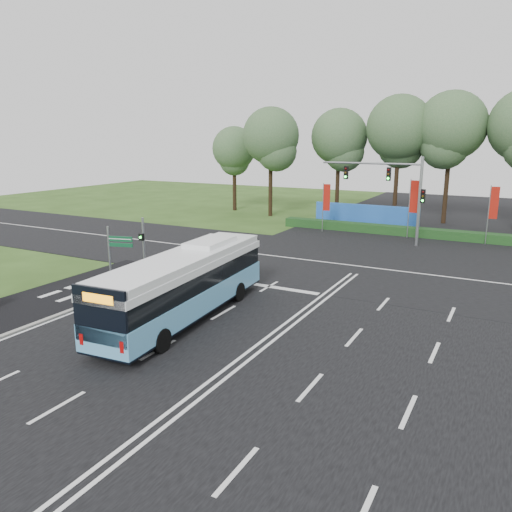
{
  "coord_description": "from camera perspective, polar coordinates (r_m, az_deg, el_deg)",
  "views": [
    {
      "loc": [
        9.0,
        -19.64,
        8.38
      ],
      "look_at": [
        -2.55,
        2.0,
        2.56
      ],
      "focal_mm": 35.0,
      "sensor_mm": 36.0,
      "label": 1
    }
  ],
  "objects": [
    {
      "name": "blue_hoarding",
      "position": [
        48.96,
        12.42,
        4.48
      ],
      "size": [
        10.0,
        0.3,
        2.2
      ],
      "primitive_type": "cube",
      "color": "blue",
      "rests_on": "ground"
    },
    {
      "name": "pedestrian_signal",
      "position": [
        31.21,
        -12.75,
        1.24
      ],
      "size": [
        0.3,
        0.43,
        3.69
      ],
      "rotation": [
        0.0,
        0.0,
        0.04
      ],
      "color": "gray",
      "rests_on": "ground"
    },
    {
      "name": "traffic_light_gantry",
      "position": [
        41.26,
        15.82,
        7.67
      ],
      "size": [
        8.41,
        0.28,
        7.0
      ],
      "color": "gray",
      "rests_on": "ground"
    },
    {
      "name": "banner_flag_right",
      "position": [
        43.81,
        25.41,
        5.13
      ],
      "size": [
        0.69,
        0.23,
        4.77
      ],
      "rotation": [
        0.0,
        0.0,
        0.27
      ],
      "color": "gray",
      "rests_on": "ground"
    },
    {
      "name": "ground",
      "position": [
        23.17,
        3.27,
        -7.88
      ],
      "size": [
        120.0,
        120.0,
        0.0
      ],
      "primitive_type": "plane",
      "color": "#2E4C19",
      "rests_on": "ground"
    },
    {
      "name": "road_cross",
      "position": [
        33.94,
        11.83,
        -1.2
      ],
      "size": [
        120.0,
        14.0,
        0.05
      ],
      "primitive_type": "cube",
      "color": "black",
      "rests_on": "ground"
    },
    {
      "name": "street_sign",
      "position": [
        28.08,
        -15.84,
        0.5
      ],
      "size": [
        1.43,
        0.45,
        3.76
      ],
      "rotation": [
        0.0,
        0.0,
        0.26
      ],
      "color": "gray",
      "rests_on": "ground"
    },
    {
      "name": "kerb_strip",
      "position": [
        26.67,
        -19.86,
        -5.67
      ],
      "size": [
        0.25,
        18.0,
        0.12
      ],
      "primitive_type": "cube",
      "color": "gray",
      "rests_on": "ground"
    },
    {
      "name": "banner_flag_mid",
      "position": [
        44.06,
        17.46,
        6.08
      ],
      "size": [
        0.74,
        0.21,
        5.06
      ],
      "rotation": [
        0.0,
        0.0,
        -0.21
      ],
      "color": "gray",
      "rests_on": "ground"
    },
    {
      "name": "banner_flag_left",
      "position": [
        45.63,
        7.97,
        6.33
      ],
      "size": [
        0.65,
        0.19,
        4.46
      ],
      "rotation": [
        0.0,
        0.0,
        0.22
      ],
      "color": "gray",
      "rests_on": "ground"
    },
    {
      "name": "eucalyptus_row",
      "position": [
        52.28,
        20.34,
        13.1
      ],
      "size": [
        47.37,
        10.05,
        12.87
      ],
      "color": "black",
      "rests_on": "ground"
    },
    {
      "name": "bike_path",
      "position": [
        28.44,
        -23.13,
        -4.84
      ],
      "size": [
        5.0,
        18.0,
        0.06
      ],
      "primitive_type": "cube",
      "color": "black",
      "rests_on": "ground"
    },
    {
      "name": "city_bus",
      "position": [
        23.61,
        -8.08,
        -3.22
      ],
      "size": [
        3.34,
        11.94,
        3.39
      ],
      "rotation": [
        0.0,
        0.0,
        0.08
      ],
      "color": "#5BA4D4",
      "rests_on": "ground"
    },
    {
      "name": "road_main",
      "position": [
        23.17,
        3.27,
        -7.84
      ],
      "size": [
        20.0,
        120.0,
        0.04
      ],
      "primitive_type": "cube",
      "color": "black",
      "rests_on": "ground"
    },
    {
      "name": "hedge",
      "position": [
        45.75,
        16.33,
        2.75
      ],
      "size": [
        22.0,
        1.2,
        0.8
      ],
      "primitive_type": "cube",
      "color": "#153917",
      "rests_on": "ground"
    }
  ]
}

